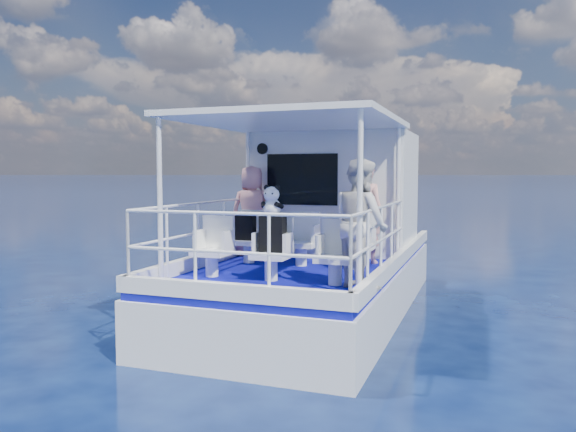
{
  "coord_description": "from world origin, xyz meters",
  "views": [
    {
      "loc": [
        2.77,
        -8.13,
        2.35
      ],
      "look_at": [
        -0.01,
        -0.4,
        1.73
      ],
      "focal_mm": 35.0,
      "sensor_mm": 36.0,
      "label": 1
    }
  ],
  "objects_px": {
    "passenger_port_fwd": "(252,211)",
    "passenger_stbd_aft": "(361,223)",
    "backpack_center": "(273,234)",
    "panda": "(272,201)"
  },
  "relations": [
    {
      "from": "passenger_port_fwd",
      "to": "passenger_stbd_aft",
      "type": "height_order",
      "value": "passenger_stbd_aft"
    },
    {
      "from": "backpack_center",
      "to": "panda",
      "type": "xyz_separation_m",
      "value": [
        -0.01,
        0.01,
        0.46
      ]
    },
    {
      "from": "backpack_center",
      "to": "passenger_stbd_aft",
      "type": "bearing_deg",
      "value": -1.29
    },
    {
      "from": "passenger_port_fwd",
      "to": "backpack_center",
      "type": "relative_size",
      "value": 3.15
    },
    {
      "from": "passenger_stbd_aft",
      "to": "backpack_center",
      "type": "relative_size",
      "value": 3.26
    },
    {
      "from": "passenger_port_fwd",
      "to": "passenger_stbd_aft",
      "type": "relative_size",
      "value": 0.97
    },
    {
      "from": "passenger_port_fwd",
      "to": "backpack_center",
      "type": "distance_m",
      "value": 2.4
    },
    {
      "from": "passenger_port_fwd",
      "to": "backpack_center",
      "type": "xyz_separation_m",
      "value": [
        1.2,
        -2.07,
        -0.16
      ]
    },
    {
      "from": "passenger_stbd_aft",
      "to": "backpack_center",
      "type": "xyz_separation_m",
      "value": [
        -1.21,
        0.03,
        -0.19
      ]
    },
    {
      "from": "backpack_center",
      "to": "panda",
      "type": "bearing_deg",
      "value": 146.5
    }
  ]
}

